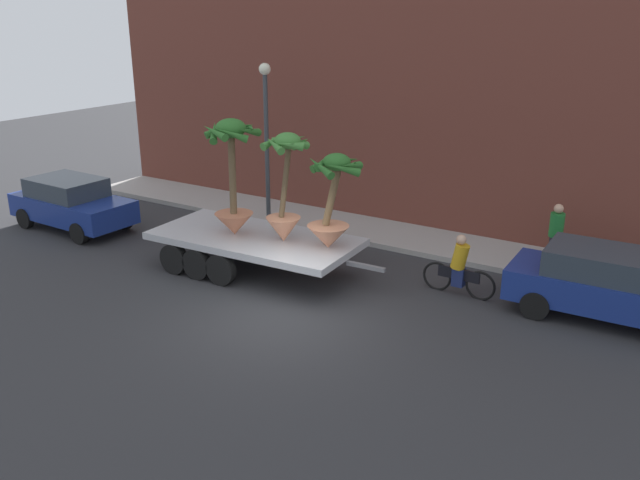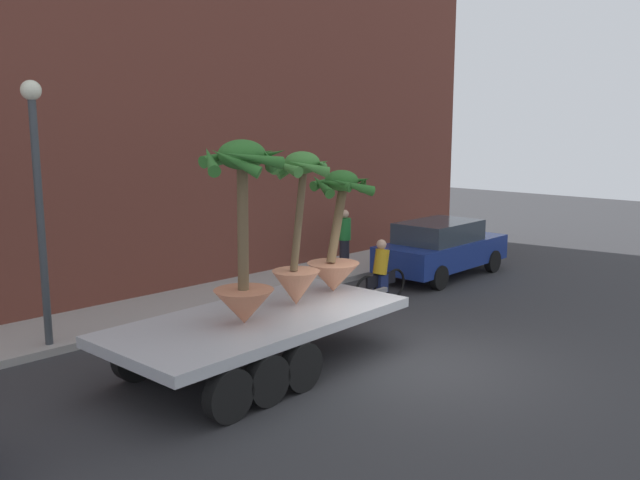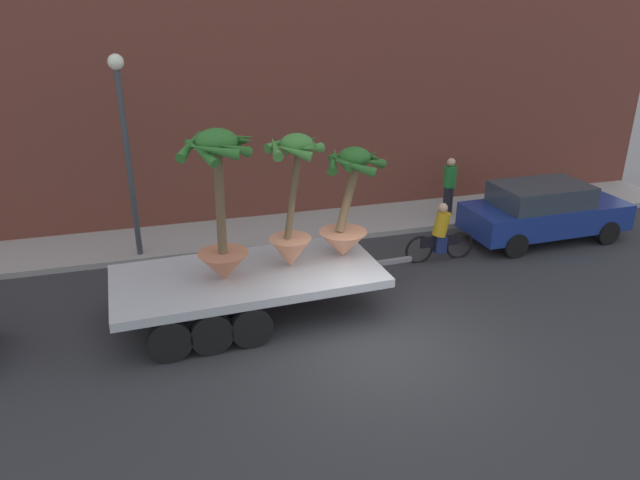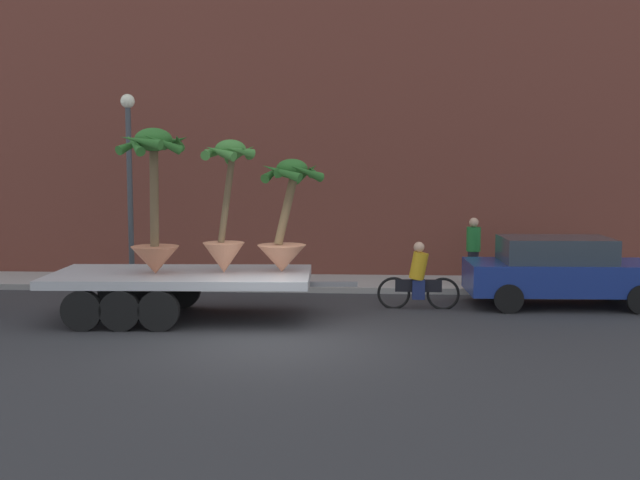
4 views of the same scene
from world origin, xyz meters
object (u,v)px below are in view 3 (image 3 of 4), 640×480
at_px(potted_palm_middle, 348,210).
at_px(parked_car, 544,211).
at_px(flatbed_trailer, 237,283).
at_px(pedestrian_near_gate, 449,185).
at_px(potted_palm_front, 293,209).
at_px(cyclist, 441,235).
at_px(street_lamp, 125,132).
at_px(potted_palm_rear, 221,208).

bearing_deg(potted_palm_middle, parked_car, 15.07).
xyz_separation_m(flatbed_trailer, pedestrian_near_gate, (6.84, 4.00, 0.28)).
bearing_deg(potted_palm_front, potted_palm_middle, 8.48).
height_order(flatbed_trailer, cyclist, cyclist).
height_order(cyclist, street_lamp, street_lamp).
xyz_separation_m(cyclist, street_lamp, (-7.20, 2.13, 2.56)).
distance_m(flatbed_trailer, street_lamp, 4.72).
distance_m(potted_palm_middle, street_lamp, 5.60).
relative_size(potted_palm_middle, cyclist, 1.29).
relative_size(potted_palm_rear, potted_palm_front, 1.08).
relative_size(parked_car, pedestrian_near_gate, 2.59).
bearing_deg(pedestrian_near_gate, flatbed_trailer, -149.66).
distance_m(potted_palm_rear, pedestrian_near_gate, 8.35).
xyz_separation_m(parked_car, street_lamp, (-10.47, 1.66, 2.40)).
relative_size(cyclist, parked_car, 0.42).
relative_size(flatbed_trailer, potted_palm_front, 2.33).
bearing_deg(potted_palm_rear, flatbed_trailer, 36.90).
xyz_separation_m(potted_palm_middle, potted_palm_front, (-1.22, -0.18, 0.21)).
distance_m(cyclist, street_lamp, 7.94).
bearing_deg(pedestrian_near_gate, potted_palm_rear, -149.43).
relative_size(potted_palm_rear, pedestrian_near_gate, 1.75).
bearing_deg(flatbed_trailer, potted_palm_middle, 5.31).
distance_m(potted_palm_middle, parked_car, 6.45).
bearing_deg(potted_palm_rear, potted_palm_middle, 8.65).
distance_m(parked_car, pedestrian_near_gate, 2.74).
bearing_deg(parked_car, flatbed_trailer, -167.63).
bearing_deg(flatbed_trailer, parked_car, 12.37).
height_order(cyclist, pedestrian_near_gate, pedestrian_near_gate).
distance_m(potted_palm_middle, potted_palm_front, 1.25).
xyz_separation_m(parked_car, pedestrian_near_gate, (-1.71, 2.13, 0.22)).
bearing_deg(cyclist, street_lamp, 163.49).
distance_m(potted_palm_front, cyclist, 4.57).
xyz_separation_m(flatbed_trailer, potted_palm_rear, (-0.24, -0.18, 1.71)).
relative_size(pedestrian_near_gate, street_lamp, 0.35).
height_order(flatbed_trailer, street_lamp, street_lamp).
relative_size(potted_palm_rear, potted_palm_middle, 1.26).
bearing_deg(street_lamp, potted_palm_front, -48.17).
height_order(flatbed_trailer, potted_palm_rear, potted_palm_rear).
bearing_deg(cyclist, potted_palm_front, -161.57).
distance_m(parked_car, street_lamp, 10.87).
bearing_deg(potted_palm_front, flatbed_trailer, -177.94).
relative_size(parked_car, street_lamp, 0.92).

